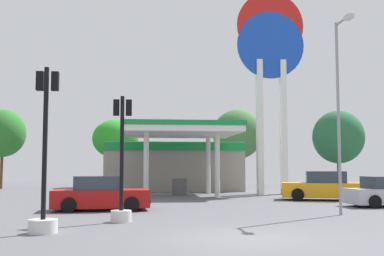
% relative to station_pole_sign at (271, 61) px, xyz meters
% --- Properties ---
extents(ground_plane, '(90.00, 90.00, 0.00)m').
position_rel_station_pole_sign_xyz_m(ground_plane, '(-6.04, -19.14, -9.21)').
color(ground_plane, '#56565B').
rests_on(ground_plane, ground).
extents(gas_station, '(10.51, 12.96, 4.61)m').
position_rel_station_pole_sign_xyz_m(gas_station, '(-6.45, 4.65, -6.99)').
color(gas_station, gray).
rests_on(gas_station, ground).
extents(station_pole_sign, '(4.73, 0.56, 14.16)m').
position_rel_station_pole_sign_xyz_m(station_pole_sign, '(0.00, 0.00, 0.00)').
color(station_pole_sign, white).
rests_on(station_pole_sign, ground).
extents(car_0, '(4.90, 3.15, 1.63)m').
position_rel_station_pole_sign_xyz_m(car_0, '(1.35, -5.77, -8.47)').
color(car_0, black).
rests_on(car_0, ground).
extents(car_1, '(4.28, 2.14, 1.49)m').
position_rel_station_pole_sign_xyz_m(car_1, '(-10.65, -10.77, -8.54)').
color(car_1, black).
rests_on(car_1, ground).
extents(traffic_signal_0, '(0.71, 0.71, 4.38)m').
position_rel_station_pole_sign_xyz_m(traffic_signal_0, '(-9.54, -15.11, -7.78)').
color(traffic_signal_0, silver).
rests_on(traffic_signal_0, ground).
extents(traffic_signal_1, '(0.82, 0.82, 4.83)m').
position_rel_station_pole_sign_xyz_m(traffic_signal_1, '(-11.65, -17.66, -7.83)').
color(traffic_signal_1, silver).
rests_on(traffic_signal_1, ground).
extents(tree_0, '(3.84, 3.84, 6.71)m').
position_rel_station_pole_sign_xyz_m(tree_0, '(-20.72, 9.57, -4.52)').
color(tree_0, brown).
rests_on(tree_0, ground).
extents(tree_1, '(4.24, 4.24, 6.20)m').
position_rel_station_pole_sign_xyz_m(tree_1, '(-11.40, 12.26, -4.79)').
color(tree_1, brown).
rests_on(tree_1, ground).
extents(tree_2, '(4.61, 4.61, 7.20)m').
position_rel_station_pole_sign_xyz_m(tree_2, '(-0.07, 11.66, -4.34)').
color(tree_2, brown).
rests_on(tree_2, ground).
extents(tree_3, '(4.71, 4.71, 7.04)m').
position_rel_station_pole_sign_xyz_m(tree_3, '(9.10, 10.13, -4.63)').
color(tree_3, brown).
rests_on(tree_3, ground).
extents(corner_streetlamp, '(0.24, 1.48, 7.74)m').
position_rel_station_pole_sign_xyz_m(corner_streetlamp, '(-1.04, -13.89, -4.62)').
color(corner_streetlamp, gray).
rests_on(corner_streetlamp, ground).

